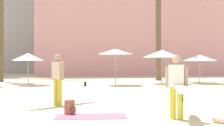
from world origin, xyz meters
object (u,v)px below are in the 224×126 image
at_px(cafe_umbrella_0, 28,57).
at_px(beach_towel, 91,116).
at_px(backpack, 70,107).
at_px(cafe_umbrella_2, 115,52).
at_px(person_mid_center, 178,85).
at_px(person_mid_left, 58,78).
at_px(cafe_umbrella_3, 162,54).
at_px(cafe_umbrella_1, 200,58).

xyz_separation_m(cafe_umbrella_0, beach_towel, (3.60, -11.80, -1.91)).
distance_m(cafe_umbrella_0, backpack, 11.87).
bearing_deg(cafe_umbrella_2, person_mid_center, -90.29).
distance_m(backpack, person_mid_center, 3.17).
xyz_separation_m(cafe_umbrella_0, person_mid_center, (5.84, -12.57, -0.99)).
relative_size(cafe_umbrella_0, beach_towel, 1.10).
relative_size(cafe_umbrella_0, backpack, 5.19).
xyz_separation_m(backpack, person_mid_left, (-0.45, 1.76, 0.75)).
height_order(cafe_umbrella_2, person_mid_left, cafe_umbrella_2).
distance_m(cafe_umbrella_3, backpack, 13.19).
height_order(backpack, person_mid_center, person_mid_center).
bearing_deg(beach_towel, cafe_umbrella_2, 78.28).
bearing_deg(cafe_umbrella_0, cafe_umbrella_2, -6.83).
bearing_deg(beach_towel, person_mid_left, 115.16).
bearing_deg(person_mid_left, backpack, 62.47).
relative_size(cafe_umbrella_3, backpack, 6.64).
xyz_separation_m(cafe_umbrella_1, cafe_umbrella_3, (-2.83, 0.16, 0.30)).
height_order(cafe_umbrella_0, cafe_umbrella_3, cafe_umbrella_3).
height_order(cafe_umbrella_1, person_mid_center, cafe_umbrella_1).
xyz_separation_m(cafe_umbrella_2, backpack, (-2.90, -10.64, -2.08)).
xyz_separation_m(cafe_umbrella_0, cafe_umbrella_3, (9.42, 0.00, 0.26)).
distance_m(cafe_umbrella_0, person_mid_left, 9.97).
bearing_deg(cafe_umbrella_0, backpack, -75.17).
height_order(cafe_umbrella_1, person_mid_left, cafe_umbrella_1).
bearing_deg(cafe_umbrella_1, backpack, -129.58).
bearing_deg(person_mid_center, cafe_umbrella_0, 52.02).
bearing_deg(cafe_umbrella_2, cafe_umbrella_1, 4.92).
height_order(cafe_umbrella_3, beach_towel, cafe_umbrella_3).
height_order(cafe_umbrella_0, backpack, cafe_umbrella_0).
height_order(cafe_umbrella_2, beach_towel, cafe_umbrella_2).
bearing_deg(cafe_umbrella_2, beach_towel, -101.72).
xyz_separation_m(cafe_umbrella_0, cafe_umbrella_1, (12.26, -0.16, -0.05)).
relative_size(cafe_umbrella_1, person_mid_left, 0.94).
distance_m(cafe_umbrella_2, person_mid_center, 11.94).
bearing_deg(backpack, cafe_umbrella_0, 132.56).
bearing_deg(cafe_umbrella_0, person_mid_left, -75.05).
distance_m(cafe_umbrella_1, backpack, 14.62).
distance_m(cafe_umbrella_1, beach_towel, 14.63).
distance_m(cafe_umbrella_2, person_mid_left, 9.58).
height_order(cafe_umbrella_2, backpack, cafe_umbrella_2).
xyz_separation_m(cafe_umbrella_1, beach_towel, (-8.66, -11.64, -1.87)).
bearing_deg(cafe_umbrella_1, cafe_umbrella_0, 179.26).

